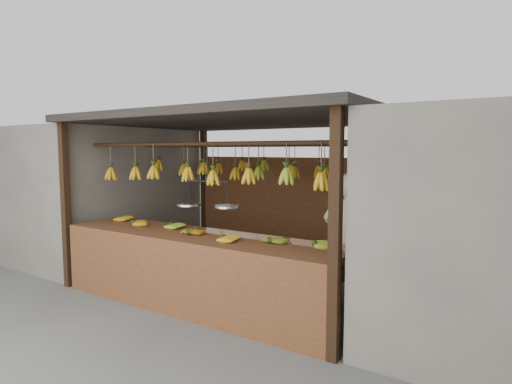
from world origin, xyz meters
The scene contains 8 objects.
ground centered at (0.00, 0.00, 0.00)m, with size 80.00×80.00×0.00m, color #5B5B57.
stall centered at (0.00, 0.33, 1.97)m, with size 4.30×3.30×2.40m.
neighbor_left centered at (-3.60, 0.00, 1.15)m, with size 3.00×3.00×2.30m, color slate.
counter centered at (0.06, -1.23, 0.72)m, with size 3.84×0.87×0.96m.
hanging_bananas centered at (0.00, 0.01, 1.62)m, with size 3.59×2.25×0.39m.
balance_scale centered at (0.14, -1.00, 1.28)m, with size 0.80×0.42×0.77m.
vendor centered at (1.60, -0.11, 0.83)m, with size 0.60×0.40×1.66m, color beige.
bag_bundles centered at (1.94, 1.35, 1.00)m, with size 0.08×0.26×1.23m.
Camera 1 is at (3.44, -5.03, 1.92)m, focal length 30.00 mm.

